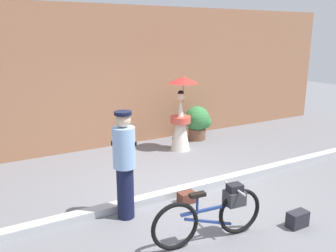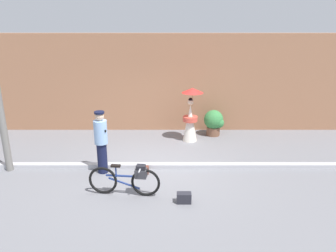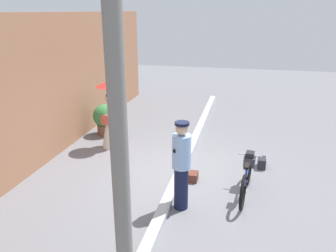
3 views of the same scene
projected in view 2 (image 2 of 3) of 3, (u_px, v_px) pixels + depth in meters
name	position (u px, v px, depth m)	size (l,w,h in m)	color
ground_plane	(151.00, 168.00, 8.88)	(30.00, 30.00, 0.00)	slate
building_wall	(155.00, 83.00, 11.62)	(14.00, 0.40, 3.46)	#9E6B4C
sidewalk_curb	(151.00, 166.00, 8.86)	(14.00, 0.20, 0.12)	#B2B2B7
bicycle_near_officer	(127.00, 179.00, 7.37)	(1.67, 0.48, 0.77)	black
person_officer	(100.00, 141.00, 8.33)	(0.34, 0.34, 1.69)	#141938
person_with_parasol	(190.00, 116.00, 10.63)	(0.71, 0.71, 1.81)	silver
potted_plant_by_door	(213.00, 122.00, 11.26)	(0.69, 0.67, 0.91)	brown
backpack_on_pavement	(183.00, 198.00, 7.13)	(0.32, 0.18, 0.24)	#26262D
backpack_spare	(143.00, 170.00, 8.53)	(0.28, 0.20, 0.19)	#592D23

